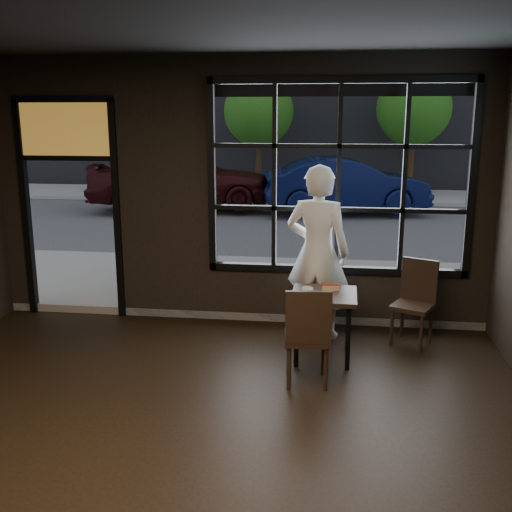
# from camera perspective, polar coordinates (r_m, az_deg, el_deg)

# --- Properties ---
(floor) EXTENTS (6.00, 7.00, 0.02)m
(floor) POSITION_cam_1_polar(r_m,az_deg,el_deg) (4.51, -9.29, -21.09)
(floor) COLOR black
(floor) RESTS_ON ground
(window_frame) EXTENTS (3.06, 0.12, 2.28)m
(window_frame) POSITION_cam_1_polar(r_m,az_deg,el_deg) (7.08, 7.86, 7.37)
(window_frame) COLOR black
(window_frame) RESTS_ON ground
(stained_transom) EXTENTS (1.20, 0.06, 0.70)m
(stained_transom) POSITION_cam_1_polar(r_m,az_deg,el_deg) (7.76, -17.70, 11.46)
(stained_transom) COLOR orange
(stained_transom) RESTS_ON ground
(street_asphalt) EXTENTS (60.00, 41.00, 0.04)m
(street_asphalt) POSITION_cam_1_polar(r_m,az_deg,el_deg) (27.69, 5.03, 8.10)
(street_asphalt) COLOR #545456
(street_asphalt) RESTS_ON ground
(cafe_table) EXTENTS (0.68, 0.68, 0.72)m
(cafe_table) POSITION_cam_1_polar(r_m,az_deg,el_deg) (6.36, 6.43, -6.63)
(cafe_table) COLOR black
(cafe_table) RESTS_ON floor
(chair_near) EXTENTS (0.46, 0.46, 0.98)m
(chair_near) POSITION_cam_1_polar(r_m,az_deg,el_deg) (5.75, 4.90, -7.48)
(chair_near) COLOR black
(chair_near) RESTS_ON floor
(chair_window) EXTENTS (0.55, 0.55, 0.95)m
(chair_window) POSITION_cam_1_polar(r_m,az_deg,el_deg) (6.89, 14.70, -4.41)
(chair_window) COLOR black
(chair_window) RESTS_ON floor
(man) EXTENTS (0.80, 0.61, 1.99)m
(man) POSITION_cam_1_polar(r_m,az_deg,el_deg) (6.84, 5.88, 0.36)
(man) COLOR silver
(man) RESTS_ON floor
(hotdog) EXTENTS (0.20, 0.09, 0.06)m
(hotdog) POSITION_cam_1_polar(r_m,az_deg,el_deg) (6.36, 7.13, -2.98)
(hotdog) COLOR tan
(hotdog) RESTS_ON cafe_table
(cup) EXTENTS (0.13, 0.13, 0.10)m
(cup) POSITION_cam_1_polar(r_m,az_deg,el_deg) (6.10, 4.92, -3.44)
(cup) COLOR silver
(cup) RESTS_ON cafe_table
(navy_car) EXTENTS (4.31, 2.18, 1.36)m
(navy_car) POSITION_cam_1_polar(r_m,az_deg,el_deg) (15.38, 8.52, 6.74)
(navy_car) COLOR #070E33
(navy_car) RESTS_ON street_asphalt
(maroon_car) EXTENTS (5.01, 2.77, 1.61)m
(maroon_car) POSITION_cam_1_polar(r_m,az_deg,el_deg) (15.94, -7.28, 7.48)
(maroon_car) COLOR black
(maroon_car) RESTS_ON street_asphalt
(tree_left) EXTENTS (2.14, 2.14, 3.66)m
(tree_left) POSITION_cam_1_polar(r_m,az_deg,el_deg) (18.91, 0.25, 13.58)
(tree_left) COLOR #332114
(tree_left) RESTS_ON street_asphalt
(tree_right) EXTENTS (2.21, 2.21, 3.78)m
(tree_right) POSITION_cam_1_polar(r_m,az_deg,el_deg) (18.99, 14.80, 13.40)
(tree_right) COLOR #332114
(tree_right) RESTS_ON street_asphalt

